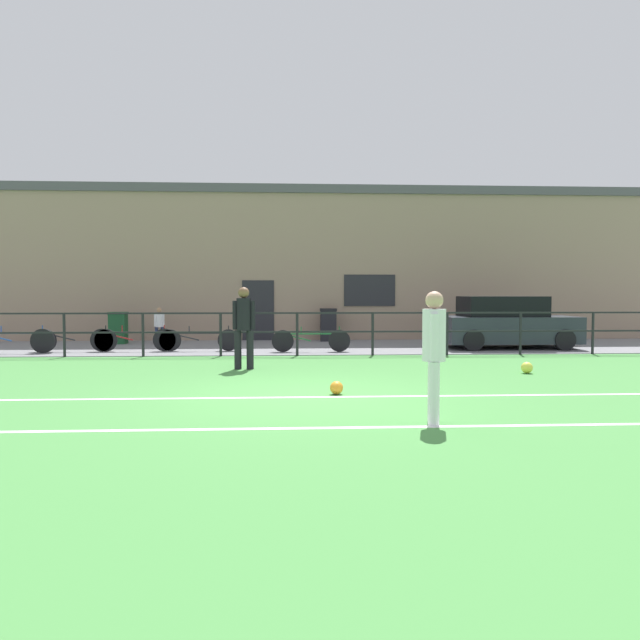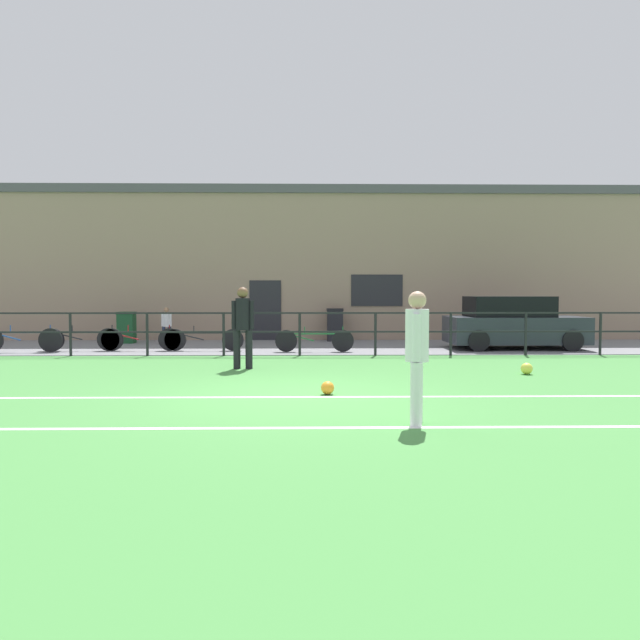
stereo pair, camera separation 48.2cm
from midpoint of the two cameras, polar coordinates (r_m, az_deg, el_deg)
The scene contains 19 objects.
ground at distance 9.41m, azimuth -1.14°, elevation -7.54°, with size 60.00×44.00×0.04m, color #478C42.
field_line_touchline at distance 9.26m, azimuth -1.14°, elevation -7.57°, with size 36.00×0.11×0.00m, color white.
field_line_hash at distance 7.19m, azimuth -1.17°, elevation -10.54°, with size 36.00×0.11×0.00m, color white.
pavement_strip at distance 17.84m, azimuth -1.09°, elevation -2.63°, with size 48.00×5.00×0.02m, color slate.
perimeter_fence at distance 15.29m, azimuth -1.10°, elevation -0.74°, with size 36.07×0.07×1.15m.
clubhouse_facade at distance 21.49m, azimuth -1.09°, elevation 5.49°, with size 28.00×2.56×5.42m.
player_goalkeeper at distance 12.69m, azimuth -6.51°, elevation -0.25°, with size 0.49×0.31×1.78m.
player_striker at distance 7.40m, azimuth 11.33°, elevation -2.80°, with size 0.29×0.45×1.67m.
soccer_ball_match at distance 9.49m, azimuth 2.21°, elevation -6.67°, with size 0.22×0.22×0.22m, color orange.
soccer_ball_spare at distance 12.62m, azimuth 20.65°, elevation -4.48°, with size 0.24×0.24×0.24m, color #E5E04C.
spectator_child at distance 19.20m, azimuth -14.13°, elevation -0.31°, with size 0.32×0.21×1.18m.
parked_car_red at distance 18.11m, azimuth 19.12°, elevation -0.35°, with size 3.89×1.92×1.54m.
bicycle_parked_0 at distance 16.74m, azimuth -10.52°, elevation -1.88°, with size 2.24×0.04×0.72m.
bicycle_parked_1 at distance 16.13m, azimuth 0.30°, elevation -2.01°, with size 2.18×0.04×0.71m.
bicycle_parked_2 at distance 17.14m, azimuth -16.58°, elevation -1.80°, with size 2.36×0.04×0.74m.
bicycle_parked_3 at distance 17.91m, azimuth -26.60°, elevation -1.74°, with size 2.28×0.04×0.76m.
bicycle_parked_4 at distance 17.63m, azimuth -21.54°, elevation -1.76°, with size 2.29×0.04×0.73m.
trash_bin_0 at distance 19.81m, azimuth 2.17°, elevation -0.46°, with size 0.56×0.48×1.11m.
trash_bin_1 at distance 19.92m, azimuth -17.78°, elevation -0.69°, with size 0.55×0.47×1.03m.
Camera 2 is at (0.26, -9.27, 1.64)m, focal length 32.63 mm.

